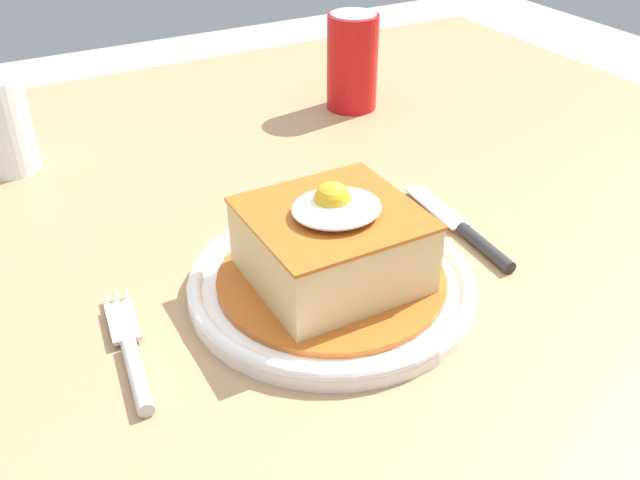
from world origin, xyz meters
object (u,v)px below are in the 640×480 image
object	(u,v)px
main_plate	(331,282)
drinking_glass	(1,131)
soda_can	(352,62)
fork	(132,357)
knife	(470,235)

from	to	relation	value
main_plate	drinking_glass	distance (m)	0.43
soda_can	drinking_glass	xyz separation A→B (m)	(-0.43, 0.03, -0.02)
main_plate	fork	distance (m)	0.17
main_plate	soda_can	world-z (taller)	soda_can
knife	fork	bearing A→B (deg)	-178.06
knife	soda_can	distance (m)	0.35
main_plate	fork	xyz separation A→B (m)	(-0.17, -0.01, -0.00)
main_plate	knife	distance (m)	0.15
fork	drinking_glass	world-z (taller)	drinking_glass
knife	main_plate	bearing A→B (deg)	-178.00
main_plate	knife	xyz separation A→B (m)	(0.15, 0.01, -0.00)
knife	soda_can	xyz separation A→B (m)	(0.07, 0.34, 0.06)
fork	soda_can	bearing A→B (deg)	41.01
main_plate	drinking_glass	world-z (taller)	drinking_glass
knife	drinking_glass	distance (m)	0.51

